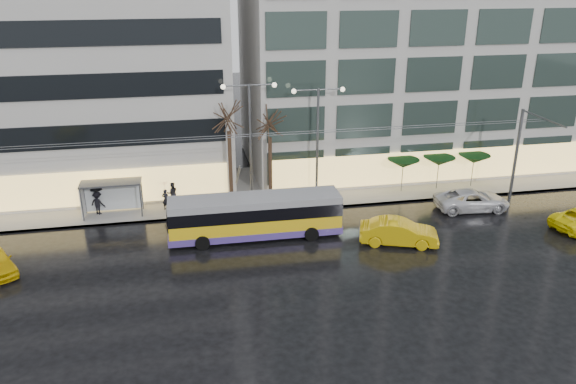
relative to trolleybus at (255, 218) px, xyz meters
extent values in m
plane|color=black|center=(-1.51, -5.26, -1.41)|extent=(140.00, 140.00, 0.00)
cube|color=gray|center=(0.49, 8.74, -1.34)|extent=(80.00, 10.00, 0.15)
cube|color=slate|center=(0.49, 3.79, -1.34)|extent=(80.00, 0.10, 0.15)
cube|color=#B0ADA8|center=(17.49, 13.74, 11.24)|extent=(32.00, 14.00, 25.00)
cube|color=gold|center=(0.00, 0.00, -0.44)|extent=(11.17, 2.43, 1.39)
cube|color=#4C378B|center=(0.00, 0.00, -0.90)|extent=(11.21, 2.46, 0.46)
cube|color=black|center=(0.00, 0.00, 0.59)|extent=(11.19, 2.45, 0.84)
cube|color=gray|center=(0.00, 0.00, 1.24)|extent=(11.17, 2.43, 0.46)
cube|color=black|center=(5.60, -0.05, 0.45)|extent=(0.08, 2.14, 1.21)
cube|color=black|center=(-5.60, 0.05, 0.45)|extent=(0.08, 2.14, 1.21)
cylinder|color=black|center=(3.54, 1.13, -0.95)|extent=(0.93, 0.33, 0.93)
cylinder|color=black|center=(3.52, -1.19, -0.95)|extent=(0.93, 0.33, 0.93)
cylinder|color=black|center=(-3.52, 1.19, -0.95)|extent=(0.93, 0.33, 0.93)
cylinder|color=black|center=(-3.54, -1.13, -0.95)|extent=(0.93, 0.33, 0.93)
cylinder|color=#595B60|center=(-0.92, 0.89, 2.58)|extent=(0.09, 3.46, 2.44)
cylinder|color=#595B60|center=(-0.92, 1.36, 2.58)|extent=(0.09, 3.46, 2.44)
cylinder|color=#595B60|center=(20.49, 3.24, 2.09)|extent=(0.24, 0.24, 7.00)
cube|color=#595B60|center=(20.49, 0.74, 5.49)|extent=(0.10, 5.00, 0.10)
cylinder|color=#595B60|center=(-0.51, 0.49, 5.39)|extent=(42.00, 0.04, 0.04)
cylinder|color=#595B60|center=(-0.51, 0.99, 5.39)|extent=(42.00, 0.04, 0.04)
cube|color=#595B60|center=(-9.51, 5.24, 1.19)|extent=(4.20, 1.60, 0.12)
cube|color=silver|center=(-9.51, 5.94, -0.06)|extent=(4.00, 0.05, 2.20)
cube|color=white|center=(-11.56, 5.24, -0.06)|extent=(0.10, 1.40, 2.20)
cylinder|color=#595B60|center=(-11.51, 4.54, -0.06)|extent=(0.10, 0.10, 2.40)
cylinder|color=#595B60|center=(-11.51, 5.94, -0.06)|extent=(0.10, 0.10, 2.40)
cylinder|color=#595B60|center=(-7.51, 4.54, -0.06)|extent=(0.10, 0.10, 2.40)
cylinder|color=#595B60|center=(-7.51, 5.94, -0.06)|extent=(0.10, 0.10, 2.40)
cylinder|color=#595B60|center=(0.49, 5.54, 3.24)|extent=(0.18, 0.18, 9.00)
cylinder|color=#595B60|center=(-0.41, 5.54, 7.64)|extent=(1.80, 0.10, 0.10)
cylinder|color=#595B60|center=(1.39, 5.54, 7.64)|extent=(1.80, 0.10, 0.10)
sphere|color=#FFF2CC|center=(-1.31, 5.54, 7.59)|extent=(0.36, 0.36, 0.36)
sphere|color=#FFF2CC|center=(2.29, 5.54, 7.59)|extent=(0.36, 0.36, 0.36)
cylinder|color=#595B60|center=(5.49, 5.54, 2.99)|extent=(0.18, 0.18, 8.50)
cylinder|color=#595B60|center=(4.59, 5.54, 7.14)|extent=(1.80, 0.10, 0.10)
cylinder|color=#595B60|center=(6.39, 5.54, 7.14)|extent=(1.80, 0.10, 0.10)
sphere|color=#FFF2CC|center=(3.69, 5.54, 7.09)|extent=(0.36, 0.36, 0.36)
sphere|color=#FFF2CC|center=(7.29, 5.54, 7.09)|extent=(0.36, 0.36, 0.36)
cylinder|color=black|center=(-1.01, 5.74, 1.54)|extent=(0.28, 0.28, 5.60)
cylinder|color=black|center=(1.99, 5.94, 1.19)|extent=(0.28, 0.28, 4.90)
cylinder|color=#595B60|center=(12.49, 5.74, -0.16)|extent=(0.06, 0.06, 2.20)
cone|color=black|center=(12.49, 5.74, 1.04)|extent=(2.50, 2.50, 0.70)
cylinder|color=#595B60|center=(15.49, 5.74, -0.16)|extent=(0.06, 0.06, 2.20)
cone|color=black|center=(15.49, 5.74, 1.04)|extent=(2.50, 2.50, 0.70)
cylinder|color=#595B60|center=(18.49, 5.74, -0.16)|extent=(0.06, 0.06, 2.20)
cone|color=black|center=(18.49, 5.74, 1.04)|extent=(2.50, 2.50, 0.70)
imported|color=gold|center=(8.93, -2.73, -0.59)|extent=(5.28, 3.24, 1.64)
imported|color=silver|center=(16.32, 1.56, -0.66)|extent=(5.60, 2.91, 1.51)
imported|color=black|center=(-5.83, 5.49, -0.47)|extent=(0.69, 0.59, 1.59)
imported|color=#E14B8D|center=(-5.83, 5.49, 0.49)|extent=(1.28, 1.29, 0.88)
imported|color=black|center=(-5.35, 6.55, -0.42)|extent=(0.88, 0.72, 1.68)
imported|color=black|center=(-10.60, 5.58, -0.41)|extent=(1.28, 1.07, 1.71)
imported|color=black|center=(-10.60, 5.58, 0.49)|extent=(1.10, 1.10, 0.72)
camera|label=1|loc=(-4.29, -33.35, 15.07)|focal=35.00mm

